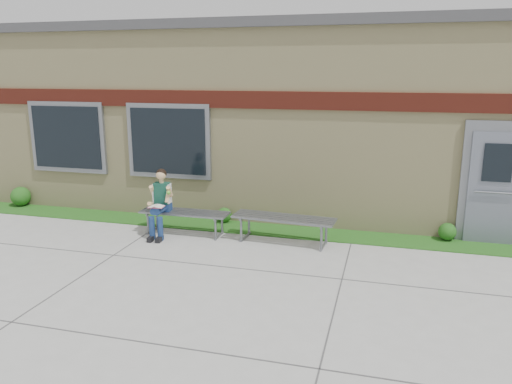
% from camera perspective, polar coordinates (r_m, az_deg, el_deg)
% --- Properties ---
extents(ground, '(80.00, 80.00, 0.00)m').
position_cam_1_polar(ground, '(7.70, 1.89, -10.61)').
color(ground, '#9E9E99').
rests_on(ground, ground).
extents(grass_strip, '(16.00, 0.80, 0.02)m').
position_cam_1_polar(grass_strip, '(10.08, 5.30, -4.64)').
color(grass_strip, '#214512').
rests_on(grass_strip, ground).
extents(school_building, '(16.20, 6.22, 4.20)m').
position_cam_1_polar(school_building, '(12.97, 8.12, 8.83)').
color(school_building, beige).
rests_on(school_building, ground).
extents(bench_left, '(1.78, 0.50, 0.46)m').
position_cam_1_polar(bench_left, '(10.00, -8.13, -2.80)').
color(bench_left, slate).
rests_on(bench_left, ground).
extents(bench_right, '(1.97, 0.68, 0.50)m').
position_cam_1_polar(bench_right, '(9.40, 3.16, -3.54)').
color(bench_right, slate).
rests_on(bench_right, ground).
extents(girl, '(0.48, 0.78, 1.31)m').
position_cam_1_polar(girl, '(9.91, -10.89, -1.04)').
color(girl, navy).
rests_on(girl, ground).
extents(shrub_west, '(0.46, 0.46, 0.46)m').
position_cam_1_polar(shrub_west, '(13.19, -25.30, -0.45)').
color(shrub_west, '#214512').
rests_on(shrub_west, grass_strip).
extents(shrub_mid, '(0.32, 0.32, 0.32)m').
position_cam_1_polar(shrub_mid, '(10.67, -3.63, -2.63)').
color(shrub_mid, '#214512').
rests_on(shrub_mid, grass_strip).
extents(shrub_east, '(0.33, 0.33, 0.33)m').
position_cam_1_polar(shrub_east, '(10.20, 21.02, -4.25)').
color(shrub_east, '#214512').
rests_on(shrub_east, grass_strip).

